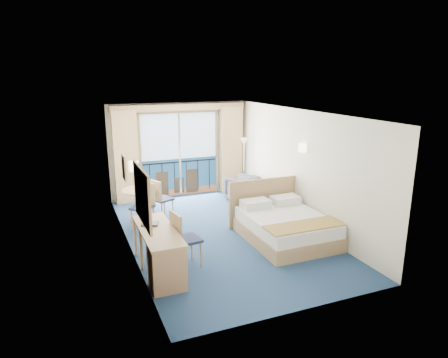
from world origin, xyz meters
TOP-DOWN VIEW (x-y plane):
  - floor at (0.00, 0.00)m, footprint 6.50×6.50m
  - room_walls at (0.00, 0.00)m, footprint 4.04×6.54m
  - balcony_door at (-0.01, 3.22)m, footprint 2.36×0.03m
  - curtain_left at (-1.55, 3.07)m, footprint 0.65×0.22m
  - curtain_right at (1.55, 3.07)m, footprint 0.65×0.22m
  - pelmet at (0.00, 3.10)m, footprint 3.80×0.25m
  - mirror at (-1.97, -1.50)m, footprint 0.05×1.25m
  - wall_print at (-1.97, 0.45)m, footprint 0.04×0.42m
  - sconce_left at (-1.94, -0.60)m, footprint 0.18×0.18m
  - sconce_right at (1.94, -0.15)m, footprint 0.18×0.18m
  - bed at (1.17, -0.78)m, footprint 1.77×2.11m
  - nightstand at (1.76, 0.53)m, footprint 0.44×0.42m
  - phone at (1.74, 0.51)m, footprint 0.20×0.17m
  - armchair at (1.47, 2.11)m, footprint 1.03×1.04m
  - floor_lamp at (1.75, 2.57)m, footprint 0.23×0.23m
  - desk at (-1.69, -1.70)m, footprint 0.60×1.75m
  - desk_chair at (-1.23, -1.19)m, footprint 0.54×0.53m
  - folder at (-1.76, -0.94)m, footprint 0.35×0.30m
  - desk_lamp at (-1.74, -0.67)m, footprint 0.13×0.13m
  - round_table at (-1.48, 1.59)m, footprint 0.85×0.85m
  - table_chair_a at (-1.01, 1.51)m, footprint 0.56×0.56m
  - table_chair_b at (-1.49, 1.07)m, footprint 0.64×0.64m

SIDE VIEW (x-z plane):
  - floor at x=0.00m, z-range 0.00..0.00m
  - nightstand at x=1.76m, z-range 0.00..0.58m
  - bed at x=1.17m, z-range -0.25..0.87m
  - armchair at x=1.47m, z-range 0.00..0.69m
  - desk at x=-1.69m, z-range 0.04..0.86m
  - table_chair_a at x=-1.01m, z-range 0.06..1.04m
  - round_table at x=-1.48m, z-range 0.20..0.97m
  - table_chair_b at x=-1.49m, z-range 0.07..1.11m
  - desk_chair at x=-1.23m, z-range 0.07..1.14m
  - phone at x=1.74m, z-range 0.58..0.66m
  - folder at x=-1.76m, z-range 0.82..0.85m
  - balcony_door at x=-0.01m, z-range -0.12..2.40m
  - desk_lamp at x=-1.74m, z-range 0.94..1.44m
  - curtain_left at x=-1.55m, z-range 0.00..2.55m
  - curtain_right at x=1.55m, z-range 0.00..2.55m
  - floor_lamp at x=1.75m, z-range 0.43..2.12m
  - mirror at x=-1.97m, z-range 1.08..2.03m
  - wall_print at x=-1.97m, z-range 1.34..1.86m
  - room_walls at x=0.00m, z-range 0.42..3.14m
  - sconce_left at x=-1.94m, z-range 1.76..1.94m
  - sconce_right at x=1.94m, z-range 1.76..1.94m
  - pelmet at x=0.00m, z-range 2.49..2.67m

